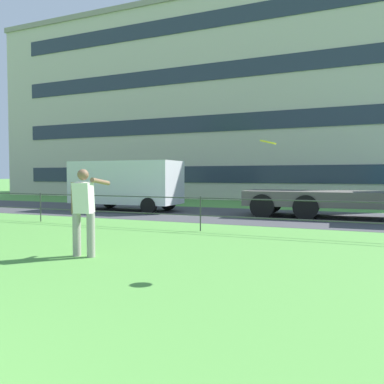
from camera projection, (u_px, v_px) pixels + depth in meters
The scene contains 7 objects.
street_strip at pixel (242, 215), 15.10m from camera, with size 80.00×6.03×0.01m, color #424247.
park_fence at pixel (200, 208), 10.78m from camera, with size 35.77×0.04×1.00m.
person_thrower at pixel (84, 209), 7.38m from camera, with size 0.51×0.79×1.72m.
frisbee at pixel (268, 142), 6.15m from camera, with size 0.30×0.30×0.09m.
panel_van_far_right at pixel (126, 183), 17.08m from camera, with size 5.01×2.12×2.24m.
flatbed_truck_center at pixel (378, 186), 13.60m from camera, with size 7.36×2.59×2.75m.
apartment_building_background at pixel (220, 109), 30.09m from camera, with size 33.92×11.19×13.81m.
Camera 1 is at (3.86, 0.29, 1.59)m, focal length 35.17 mm.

